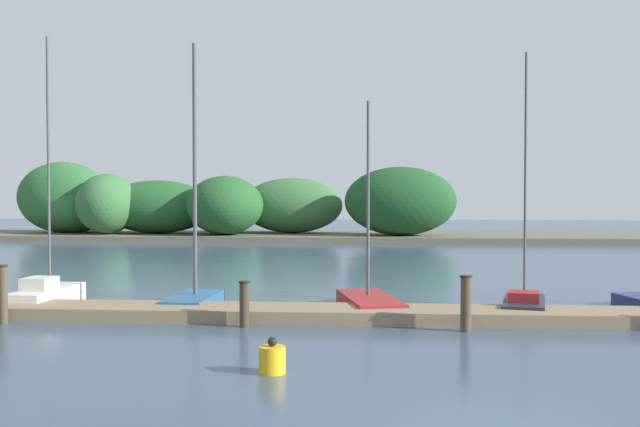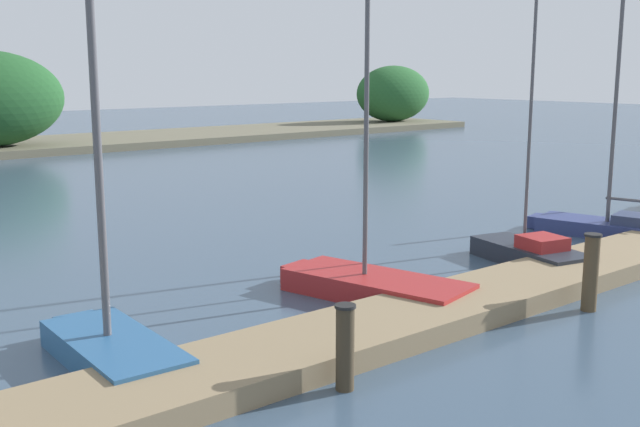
% 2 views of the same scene
% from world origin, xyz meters
% --- Properties ---
extents(dock_pier, '(25.08, 1.80, 0.35)m').
position_xyz_m(dock_pier, '(0.00, 9.40, 0.17)').
color(dock_pier, '#847051').
rests_on(dock_pier, ground).
extents(far_shore, '(66.37, 8.19, 5.67)m').
position_xyz_m(far_shore, '(-8.51, 42.21, 2.18)').
color(far_shore, '#66604C').
rests_on(far_shore, ground).
extents(sailboat_0, '(1.21, 3.41, 8.14)m').
position_xyz_m(sailboat_0, '(-11.67, 11.07, 0.42)').
color(sailboat_0, silver).
rests_on(sailboat_0, ground).
extents(sailboat_1, '(1.29, 3.18, 7.86)m').
position_xyz_m(sailboat_1, '(-7.17, 11.12, 0.45)').
color(sailboat_1, '#285684').
rests_on(sailboat_1, ground).
extents(sailboat_2, '(2.14, 3.95, 6.12)m').
position_xyz_m(sailboat_2, '(-1.99, 11.16, 0.27)').
color(sailboat_2, maroon).
rests_on(sailboat_2, ground).
extents(sailboat_3, '(1.69, 3.13, 7.40)m').
position_xyz_m(sailboat_3, '(2.41, 10.75, 0.33)').
color(sailboat_3, '#232833').
rests_on(sailboat_3, ground).
extents(mooring_piling_0, '(0.27, 0.27, 1.55)m').
position_xyz_m(mooring_piling_0, '(-11.57, 8.23, 0.78)').
color(mooring_piling_0, '#4C3D28').
rests_on(mooring_piling_0, ground).
extents(mooring_piling_1, '(0.29, 0.29, 1.18)m').
position_xyz_m(mooring_piling_1, '(-5.15, 8.24, 0.60)').
color(mooring_piling_1, '#3D3323').
rests_on(mooring_piling_1, ground).
extents(mooring_piling_2, '(0.31, 0.31, 1.40)m').
position_xyz_m(mooring_piling_2, '(0.45, 8.06, 0.70)').
color(mooring_piling_2, '#4C3D28').
rests_on(mooring_piling_2, ground).
extents(channel_buoy_0, '(0.51, 0.51, 0.70)m').
position_xyz_m(channel_buoy_0, '(-3.76, 3.54, 0.27)').
color(channel_buoy_0, gold).
rests_on(channel_buoy_0, ground).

